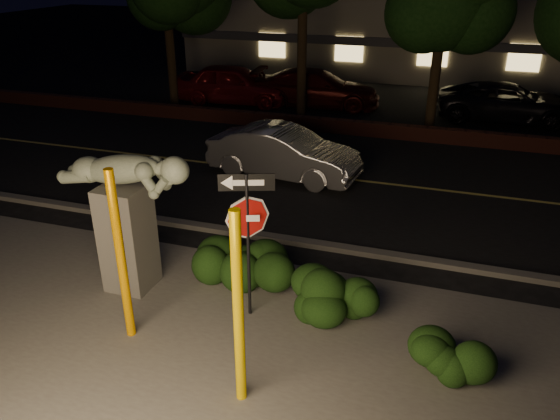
# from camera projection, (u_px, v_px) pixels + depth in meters

# --- Properties ---
(ground) EXTENTS (90.00, 90.00, 0.00)m
(ground) POSITION_uv_depth(u_px,v_px,m) (346.00, 145.00, 18.31)
(ground) COLOR black
(ground) RESTS_ON ground
(patio) EXTENTS (14.00, 6.00, 0.02)m
(patio) POSITION_uv_depth(u_px,v_px,m) (208.00, 350.00, 8.84)
(patio) COLOR #4C4944
(patio) RESTS_ON ground
(road) EXTENTS (80.00, 8.00, 0.01)m
(road) POSITION_uv_depth(u_px,v_px,m) (325.00, 177.00, 15.73)
(road) COLOR black
(road) RESTS_ON ground
(lane_marking) EXTENTS (80.00, 0.12, 0.00)m
(lane_marking) POSITION_uv_depth(u_px,v_px,m) (325.00, 176.00, 15.72)
(lane_marking) COLOR #B0A046
(lane_marking) RESTS_ON road
(curb) EXTENTS (80.00, 0.25, 0.12)m
(curb) POSITION_uv_depth(u_px,v_px,m) (281.00, 239.00, 12.17)
(curb) COLOR #4C4944
(curb) RESTS_ON ground
(brick_wall) EXTENTS (40.00, 0.35, 0.50)m
(brick_wall) POSITION_uv_depth(u_px,v_px,m) (354.00, 128.00, 19.32)
(brick_wall) COLOR #421B15
(brick_wall) RESTS_ON ground
(parking_lot) EXTENTS (40.00, 12.00, 0.01)m
(parking_lot) POSITION_uv_depth(u_px,v_px,m) (378.00, 98.00, 24.33)
(parking_lot) COLOR black
(parking_lot) RESTS_ON ground
(building) EXTENTS (22.00, 10.20, 4.00)m
(building) POSITION_uv_depth(u_px,v_px,m) (403.00, 30.00, 30.36)
(building) COLOR slate
(building) RESTS_ON ground
(yellow_pole_left) EXTENTS (0.15, 0.15, 2.99)m
(yellow_pole_left) POSITION_uv_depth(u_px,v_px,m) (121.00, 258.00, 8.59)
(yellow_pole_left) COLOR #D58A00
(yellow_pole_left) RESTS_ON ground
(yellow_pole_right) EXTENTS (0.15, 0.15, 3.02)m
(yellow_pole_right) POSITION_uv_depth(u_px,v_px,m) (238.00, 312.00, 7.27)
(yellow_pole_right) COLOR #DDB301
(yellow_pole_right) RESTS_ON ground
(signpost) EXTENTS (0.86, 0.33, 2.68)m
(signpost) POSITION_uv_depth(u_px,v_px,m) (247.00, 218.00, 8.93)
(signpost) COLOR black
(signpost) RESTS_ON ground
(sculpture) EXTENTS (2.58, 0.82, 2.77)m
(sculpture) POSITION_uv_depth(u_px,v_px,m) (126.00, 206.00, 9.85)
(sculpture) COLOR #4C4944
(sculpture) RESTS_ON ground
(hedge_center) EXTENTS (2.08, 1.19, 1.02)m
(hedge_center) POSITION_uv_depth(u_px,v_px,m) (245.00, 260.00, 10.47)
(hedge_center) COLOR black
(hedge_center) RESTS_ON ground
(hedge_right) EXTENTS (1.67, 1.12, 1.01)m
(hedge_right) POSITION_uv_depth(u_px,v_px,m) (337.00, 295.00, 9.40)
(hedge_right) COLOR black
(hedge_right) RESTS_ON ground
(hedge_far_right) EXTENTS (1.34, 0.93, 0.87)m
(hedge_far_right) POSITION_uv_depth(u_px,v_px,m) (451.00, 351.00, 8.17)
(hedge_far_right) COLOR black
(hedge_far_right) RESTS_ON ground
(silver_sedan) EXTENTS (4.48, 2.05, 1.42)m
(silver_sedan) POSITION_uv_depth(u_px,v_px,m) (284.00, 153.00, 15.48)
(silver_sedan) COLOR #A7A6AB
(silver_sedan) RESTS_ON ground
(parked_car_red) EXTENTS (5.02, 2.37, 1.66)m
(parked_car_red) POSITION_uv_depth(u_px,v_px,m) (234.00, 84.00, 23.09)
(parked_car_red) COLOR maroon
(parked_car_red) RESTS_ON ground
(parked_car_darkred) EXTENTS (5.45, 2.68, 1.53)m
(parked_car_darkred) POSITION_uv_depth(u_px,v_px,m) (316.00, 88.00, 22.68)
(parked_car_darkred) COLOR #3B0B09
(parked_car_darkred) RESTS_ON ground
(parked_car_dark) EXTENTS (5.19, 2.48, 1.43)m
(parked_car_dark) POSITION_uv_depth(u_px,v_px,m) (508.00, 103.00, 20.71)
(parked_car_dark) COLOR black
(parked_car_dark) RESTS_ON ground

